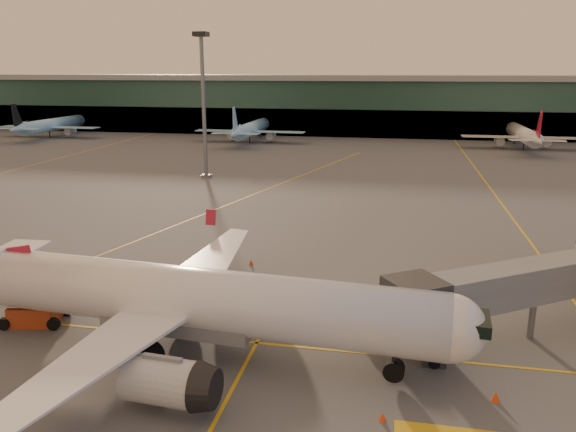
% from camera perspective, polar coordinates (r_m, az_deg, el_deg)
% --- Properties ---
extents(ground, '(600.00, 600.00, 0.00)m').
position_cam_1_polar(ground, '(39.38, -12.40, -15.15)').
color(ground, '#4C4F54').
rests_on(ground, ground).
extents(taxi_markings, '(100.12, 173.00, 0.01)m').
position_cam_1_polar(taxi_markings, '(81.00, -4.81, 0.83)').
color(taxi_markings, gold).
rests_on(taxi_markings, ground).
extents(terminal, '(400.00, 20.00, 17.60)m').
position_cam_1_polar(terminal, '(173.81, 6.44, 11.14)').
color(terminal, '#19382D').
rests_on(terminal, ground).
extents(mast_west_near, '(2.40, 2.40, 25.60)m').
position_cam_1_polar(mast_west_near, '(103.11, -8.61, 12.06)').
color(mast_west_near, slate).
rests_on(mast_west_near, ground).
extents(distant_aircraft_row, '(290.00, 34.00, 13.00)m').
position_cam_1_polar(distant_aircraft_row, '(154.46, -2.27, 7.51)').
color(distant_aircraft_row, '#98D7FE').
rests_on(distant_aircraft_row, ground).
extents(main_airplane, '(41.34, 37.28, 12.47)m').
position_cam_1_polar(main_airplane, '(39.62, -11.18, -8.34)').
color(main_airplane, white).
rests_on(main_airplane, ground).
extents(jet_bridge, '(22.54, 16.48, 6.08)m').
position_cam_1_polar(jet_bridge, '(45.83, 25.14, -6.02)').
color(jet_bridge, slate).
rests_on(jet_bridge, ground).
extents(catering_truck, '(6.60, 3.79, 4.81)m').
position_cam_1_polar(catering_truck, '(48.33, -24.78, -6.85)').
color(catering_truck, '#AE3B18').
rests_on(catering_truck, ground).
extents(gpu_cart, '(2.38, 1.90, 1.21)m').
position_cam_1_polar(gpu_cart, '(43.22, 8.30, -11.22)').
color(gpu_cart, gold).
rests_on(gpu_cart, ground).
extents(pushback_tug, '(4.11, 2.59, 1.99)m').
position_cam_1_polar(pushback_tug, '(42.76, 10.23, -11.28)').
color(pushback_tug, black).
rests_on(pushback_tug, ground).
extents(cone_nose, '(0.49, 0.49, 0.63)m').
position_cam_1_polar(cone_nose, '(37.55, 20.36, -16.84)').
color(cone_nose, '#EE3F0C').
rests_on(cone_nose, ground).
extents(cone_wing_left, '(0.45, 0.45, 0.57)m').
position_cam_1_polar(cone_wing_left, '(57.54, -3.78, -4.70)').
color(cone_wing_left, '#EE3F0C').
rests_on(cone_wing_left, ground).
extents(cone_fwd, '(0.41, 0.41, 0.52)m').
position_cam_1_polar(cone_fwd, '(34.26, 9.60, -19.47)').
color(cone_fwd, '#EE3F0C').
rests_on(cone_fwd, ground).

